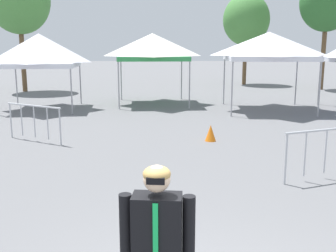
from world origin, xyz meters
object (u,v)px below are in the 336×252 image
tree_behind_tents_center (246,20)px  crowd_barrier_by_lift (326,144)px  canopy_tent_left_of_center (269,46)px  tree_behind_tents_right (19,0)px  canopy_tent_right_of_center (40,50)px  person_foreground (157,249)px  traffic_cone_lot_center (211,133)px  canopy_tent_behind_center (153,47)px  crowd_barrier_mid_lot (34,116)px  tree_behind_tents_left (327,2)px

tree_behind_tents_center → crowd_barrier_by_lift: (-2.74, -20.69, -3.76)m
canopy_tent_left_of_center → tree_behind_tents_center: 11.87m
tree_behind_tents_center → tree_behind_tents_right: bearing=-163.9°
canopy_tent_right_of_center → tree_behind_tents_center: tree_behind_tents_center is taller
person_foreground → tree_behind_tents_center: (6.24, 25.45, 3.48)m
canopy_tent_left_of_center → canopy_tent_right_of_center: bearing=176.8°
tree_behind_tents_right → traffic_cone_lot_center: (9.65, -13.13, -5.12)m
canopy_tent_right_of_center → traffic_cone_lot_center: canopy_tent_right_of_center is taller
canopy_tent_behind_center → person_foreground: bearing=-89.2°
person_foreground → canopy_tent_right_of_center: bearing=109.4°
crowd_barrier_mid_lot → canopy_tent_left_of_center: bearing=33.8°
canopy_tent_right_of_center → crowd_barrier_by_lift: 12.99m
person_foreground → traffic_cone_lot_center: 8.36m
canopy_tent_behind_center → person_foreground: 15.92m
canopy_tent_behind_center → canopy_tent_right_of_center: bearing=-163.1°
canopy_tent_right_of_center → tree_behind_tents_right: bearing=113.6°
canopy_tent_right_of_center → crowd_barrier_mid_lot: size_ratio=1.80×
canopy_tent_right_of_center → crowd_barrier_mid_lot: 6.52m
canopy_tent_right_of_center → canopy_tent_left_of_center: size_ratio=0.88×
person_foreground → canopy_tent_behind_center: bearing=90.8°
crowd_barrier_mid_lot → crowd_barrier_by_lift: same height
tree_behind_tents_center → crowd_barrier_by_lift: 21.20m
tree_behind_tents_left → crowd_barrier_mid_lot: size_ratio=3.91×
tree_behind_tents_left → crowd_barrier_mid_lot: 20.10m
tree_behind_tents_right → tree_behind_tents_left: (18.52, 0.64, -0.01)m
person_foreground → tree_behind_tents_center: size_ratio=0.28×
person_foreground → crowd_barrier_mid_lot: bearing=113.4°
canopy_tent_behind_center → traffic_cone_lot_center: bearing=-77.0°
crowd_barrier_by_lift → traffic_cone_lot_center: size_ratio=4.15×
tree_behind_tents_right → crowd_barrier_by_lift: (11.60, -16.54, -4.61)m
crowd_barrier_mid_lot → tree_behind_tents_right: bearing=109.1°
canopy_tent_right_of_center → person_foreground: canopy_tent_right_of_center is taller
canopy_tent_right_of_center → crowd_barrier_by_lift: (8.56, -9.60, -1.79)m
canopy_tent_right_of_center → crowd_barrier_by_lift: size_ratio=1.67×
tree_behind_tents_right → traffic_cone_lot_center: 17.08m
crowd_barrier_by_lift → traffic_cone_lot_center: bearing=119.7°
canopy_tent_left_of_center → traffic_cone_lot_center: 6.93m
canopy_tent_behind_center → person_foreground: (0.22, -15.84, -1.66)m
canopy_tent_behind_center → tree_behind_tents_right: bearing=145.2°
tree_behind_tents_right → tree_behind_tents_center: tree_behind_tents_right is taller
canopy_tent_behind_center → crowd_barrier_mid_lot: bearing=-113.9°
tree_behind_tents_right → tree_behind_tents_center: bearing=16.1°
canopy_tent_behind_center → tree_behind_tents_left: size_ratio=0.48×
person_foreground → tree_behind_tents_right: 23.20m
canopy_tent_right_of_center → tree_behind_tents_right: size_ratio=0.45×
canopy_tent_behind_center → canopy_tent_left_of_center: bearing=-22.2°
tree_behind_tents_right → crowd_barrier_mid_lot: (4.52, -13.03, -4.61)m
crowd_barrier_mid_lot → crowd_barrier_by_lift: size_ratio=0.92×
person_foreground → traffic_cone_lot_center: person_foreground is taller
canopy_tent_behind_center → traffic_cone_lot_center: 8.24m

